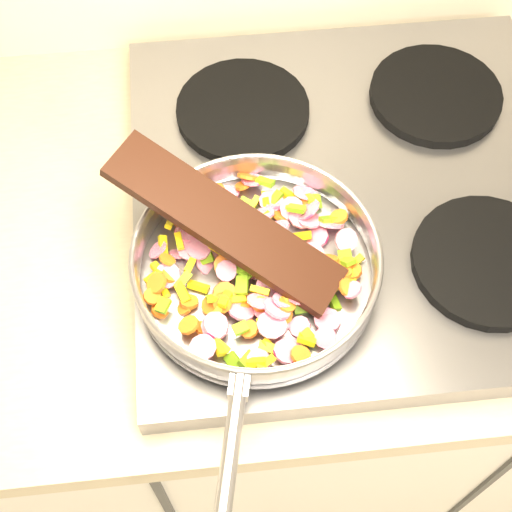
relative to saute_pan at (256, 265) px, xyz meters
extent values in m
cube|color=#939399|center=(0.15, 0.14, -0.06)|extent=(0.60, 0.60, 0.04)
cylinder|color=black|center=(0.01, 0.00, -0.04)|extent=(0.19, 0.19, 0.02)
cylinder|color=black|center=(0.29, 0.00, -0.04)|extent=(0.19, 0.19, 0.02)
cylinder|color=black|center=(0.01, 0.28, -0.04)|extent=(0.19, 0.19, 0.02)
cylinder|color=black|center=(0.29, 0.28, -0.04)|extent=(0.19, 0.19, 0.02)
cylinder|color=#9E9EA5|center=(0.00, 0.00, -0.03)|extent=(0.29, 0.29, 0.01)
torus|color=#9E9EA5|center=(0.00, 0.00, 0.00)|extent=(0.33, 0.33, 0.04)
torus|color=#9E9EA5|center=(0.00, 0.00, 0.02)|extent=(0.30, 0.30, 0.01)
cylinder|color=#9E9EA5|center=(-0.05, -0.23, 0.01)|extent=(0.06, 0.19, 0.02)
cube|color=#9E9EA5|center=(-0.03, -0.15, 0.01)|extent=(0.03, 0.03, 0.02)
cube|color=yellow|center=(0.12, 0.00, -0.02)|extent=(0.02, 0.02, 0.01)
cylinder|color=#D1145C|center=(-0.04, 0.00, 0.00)|extent=(0.03, 0.03, 0.02)
cube|color=yellow|center=(0.07, 0.00, 0.00)|extent=(0.02, 0.02, 0.02)
cube|color=yellow|center=(0.05, 0.00, -0.01)|extent=(0.01, 0.02, 0.02)
cube|color=#659B16|center=(0.09, 0.09, -0.01)|extent=(0.01, 0.02, 0.02)
cylinder|color=orange|center=(0.03, -0.05, 0.00)|extent=(0.03, 0.03, 0.02)
cylinder|color=orange|center=(0.00, -0.05, -0.01)|extent=(0.03, 0.03, 0.02)
cylinder|color=orange|center=(-0.06, 0.10, 0.00)|extent=(0.03, 0.03, 0.03)
cube|color=#659B16|center=(0.09, -0.01, -0.01)|extent=(0.02, 0.02, 0.01)
cube|color=#659B16|center=(0.03, 0.10, -0.01)|extent=(0.03, 0.02, 0.01)
cube|color=yellow|center=(0.00, -0.10, -0.02)|extent=(0.02, 0.02, 0.01)
cylinder|color=#D1145C|center=(0.10, -0.03, -0.02)|extent=(0.04, 0.04, 0.02)
cube|color=yellow|center=(0.02, 0.10, -0.01)|extent=(0.01, 0.03, 0.01)
cylinder|color=orange|center=(0.04, -0.12, -0.01)|extent=(0.03, 0.03, 0.01)
cylinder|color=#D1145C|center=(-0.08, 0.04, -0.01)|extent=(0.04, 0.04, 0.01)
cube|color=#659B16|center=(0.04, 0.01, 0.00)|extent=(0.02, 0.02, 0.01)
cylinder|color=orange|center=(-0.07, -0.07, -0.01)|extent=(0.02, 0.02, 0.02)
cylinder|color=#D1145C|center=(0.07, 0.10, -0.01)|extent=(0.05, 0.04, 0.02)
cylinder|color=#D1145C|center=(-0.09, 0.04, -0.02)|extent=(0.03, 0.03, 0.02)
cube|color=yellow|center=(0.01, -0.07, -0.01)|extent=(0.03, 0.01, 0.02)
cylinder|color=#D1145C|center=(0.02, -0.11, -0.01)|extent=(0.04, 0.04, 0.01)
cube|color=yellow|center=(-0.02, 0.11, -0.01)|extent=(0.02, 0.03, 0.01)
cylinder|color=orange|center=(0.05, -0.03, 0.00)|extent=(0.03, 0.03, 0.02)
cube|color=#659B16|center=(-0.02, 0.02, -0.02)|extent=(0.03, 0.02, 0.01)
cylinder|color=orange|center=(0.07, -0.02, -0.01)|extent=(0.03, 0.03, 0.02)
cube|color=#659B16|center=(0.03, -0.01, 0.00)|extent=(0.02, 0.02, 0.01)
cube|color=#659B16|center=(-0.03, -0.08, 0.00)|extent=(0.02, 0.02, 0.01)
cube|color=yellow|center=(-0.01, -0.12, -0.01)|extent=(0.02, 0.01, 0.01)
cylinder|color=orange|center=(-0.10, 0.02, 0.00)|extent=(0.02, 0.02, 0.02)
cube|color=#659B16|center=(0.00, 0.09, -0.01)|extent=(0.02, 0.02, 0.01)
cylinder|color=#D1145C|center=(-0.05, -0.07, 0.00)|extent=(0.04, 0.04, 0.02)
cube|color=yellow|center=(0.03, 0.03, 0.00)|extent=(0.02, 0.02, 0.01)
cube|color=yellow|center=(0.01, 0.02, -0.02)|extent=(0.02, 0.02, 0.01)
cylinder|color=orange|center=(-0.02, -0.04, -0.02)|extent=(0.04, 0.04, 0.02)
cube|color=#659B16|center=(-0.11, -0.04, 0.00)|extent=(0.02, 0.02, 0.01)
cylinder|color=orange|center=(-0.12, -0.03, -0.01)|extent=(0.03, 0.03, 0.01)
cube|color=yellow|center=(0.02, -0.06, 0.00)|extent=(0.02, 0.02, 0.01)
cylinder|color=orange|center=(0.10, -0.04, 0.00)|extent=(0.03, 0.03, 0.02)
cube|color=#659B16|center=(-0.02, -0.11, -0.01)|extent=(0.02, 0.02, 0.02)
cube|color=yellow|center=(0.00, -0.10, -0.02)|extent=(0.02, 0.02, 0.01)
cylinder|color=#D1145C|center=(0.02, 0.08, -0.01)|extent=(0.03, 0.03, 0.02)
cube|color=yellow|center=(0.06, 0.04, -0.01)|extent=(0.03, 0.02, 0.02)
cylinder|color=orange|center=(-0.08, -0.07, 0.00)|extent=(0.03, 0.03, 0.02)
cylinder|color=#D1145C|center=(0.10, 0.06, -0.01)|extent=(0.05, 0.04, 0.03)
cube|color=#659B16|center=(0.09, -0.05, -0.02)|extent=(0.02, 0.02, 0.01)
cube|color=yellow|center=(0.07, 0.00, -0.02)|extent=(0.02, 0.02, 0.01)
cube|color=#659B16|center=(-0.03, 0.10, 0.00)|extent=(0.02, 0.02, 0.02)
cube|color=yellow|center=(-0.05, -0.10, 0.00)|extent=(0.02, 0.02, 0.01)
cylinder|color=#D1145C|center=(-0.12, 0.04, -0.01)|extent=(0.03, 0.04, 0.03)
cube|color=yellow|center=(-0.11, 0.05, -0.01)|extent=(0.01, 0.03, 0.02)
cylinder|color=#D1145C|center=(0.11, -0.04, 0.00)|extent=(0.03, 0.03, 0.02)
cube|color=#659B16|center=(0.11, 0.00, 0.00)|extent=(0.02, 0.02, 0.02)
cube|color=#659B16|center=(0.08, 0.09, 0.00)|extent=(0.02, 0.01, 0.01)
cylinder|color=orange|center=(-0.07, 0.10, -0.02)|extent=(0.03, 0.03, 0.01)
cylinder|color=#D1145C|center=(0.06, 0.07, -0.01)|extent=(0.05, 0.05, 0.01)
cube|color=#659B16|center=(-0.02, -0.02, 0.00)|extent=(0.02, 0.03, 0.01)
cylinder|color=orange|center=(-0.05, 0.11, -0.01)|extent=(0.03, 0.03, 0.02)
cylinder|color=orange|center=(-0.04, 0.01, 0.00)|extent=(0.03, 0.03, 0.02)
cube|color=yellow|center=(0.05, 0.11, -0.02)|extent=(0.03, 0.02, 0.01)
cylinder|color=orange|center=(-0.09, -0.04, -0.02)|extent=(0.02, 0.03, 0.02)
cylinder|color=orange|center=(-0.04, -0.05, 0.00)|extent=(0.03, 0.03, 0.02)
cylinder|color=#D1145C|center=(0.02, 0.03, -0.02)|extent=(0.04, 0.04, 0.02)
cube|color=#659B16|center=(-0.07, 0.07, -0.01)|extent=(0.02, 0.02, 0.02)
cylinder|color=orange|center=(-0.05, 0.12, -0.01)|extent=(0.03, 0.03, 0.03)
cube|color=#659B16|center=(0.06, -0.05, 0.00)|extent=(0.02, 0.02, 0.01)
cylinder|color=#D1145C|center=(0.08, -0.07, -0.02)|extent=(0.04, 0.04, 0.02)
cube|color=yellow|center=(0.08, 0.00, -0.01)|extent=(0.03, 0.02, 0.01)
cylinder|color=#D1145C|center=(-0.05, 0.02, -0.02)|extent=(0.04, 0.04, 0.03)
cube|color=#659B16|center=(0.05, -0.04, 0.00)|extent=(0.02, 0.01, 0.01)
cube|color=yellow|center=(-0.05, 0.10, 0.00)|extent=(0.02, 0.02, 0.01)
cylinder|color=#D1145C|center=(0.00, 0.00, -0.01)|extent=(0.04, 0.05, 0.02)
cylinder|color=orange|center=(-0.12, -0.04, -0.02)|extent=(0.03, 0.03, 0.02)
cube|color=#659B16|center=(0.06, 0.07, 0.00)|extent=(0.02, 0.02, 0.01)
cube|color=#659B16|center=(-0.04, 0.11, -0.01)|extent=(0.02, 0.03, 0.01)
cube|color=yellow|center=(-0.08, 0.01, 0.00)|extent=(0.02, 0.02, 0.01)
cube|color=#659B16|center=(0.05, -0.05, -0.02)|extent=(0.02, 0.01, 0.01)
cube|color=yellow|center=(-0.04, -0.04, 0.00)|extent=(0.02, 0.02, 0.01)
cube|color=#659B16|center=(0.11, 0.06, -0.01)|extent=(0.02, 0.02, 0.02)
cube|color=yellow|center=(0.05, -0.10, -0.01)|extent=(0.02, 0.02, 0.01)
cylinder|color=#D1145C|center=(0.07, 0.08, 0.00)|extent=(0.03, 0.04, 0.03)
cylinder|color=orange|center=(-0.08, -0.03, -0.02)|extent=(0.02, 0.02, 0.01)
cylinder|color=#D1145C|center=(0.05, 0.08, -0.01)|extent=(0.04, 0.03, 0.03)
cube|color=yellow|center=(0.02, 0.07, -0.01)|extent=(0.02, 0.02, 0.01)
cylinder|color=#D1145C|center=(-0.07, -0.10, 0.00)|extent=(0.04, 0.04, 0.01)
cylinder|color=orange|center=(-0.08, 0.08, -0.02)|extent=(0.03, 0.02, 0.03)
cube|color=yellow|center=(-0.12, 0.01, -0.01)|extent=(0.02, 0.02, 0.01)
cylinder|color=#D1145C|center=(0.03, -0.11, -0.02)|extent=(0.04, 0.04, 0.02)
cube|color=yellow|center=(-0.09, -0.02, -0.01)|extent=(0.02, 0.03, 0.02)
cylinder|color=#D1145C|center=(-0.05, -0.07, 0.00)|extent=(0.04, 0.04, 0.02)
cube|color=yellow|center=(0.05, 0.02, -0.01)|extent=(0.01, 0.03, 0.01)
cylinder|color=#D1145C|center=(0.07, 0.00, 0.00)|extent=(0.05, 0.05, 0.03)
cube|color=yellow|center=(0.11, -0.02, -0.01)|extent=(0.02, 0.02, 0.02)
cylinder|color=orange|center=(-0.02, 0.03, -0.01)|extent=(0.02, 0.02, 0.02)
cube|color=#659B16|center=(-0.04, -0.11, -0.02)|extent=(0.02, 0.02, 0.02)
cube|color=yellow|center=(0.07, -0.02, 0.00)|extent=(0.03, 0.02, 0.02)
cylinder|color=#D1145C|center=(0.02, -0.06, 0.00)|extent=(0.04, 0.05, 0.03)
cylinder|color=#D1145C|center=(-0.06, -0.08, -0.01)|extent=(0.03, 0.02, 0.02)
cube|color=#659B16|center=(-0.09, -0.01, 0.00)|extent=(0.02, 0.02, 0.02)
cube|color=yellow|center=(-0.04, 0.03, 0.00)|extent=(0.02, 0.02, 0.02)
cube|color=yellow|center=(-0.08, 0.07, 0.00)|extent=(0.02, 0.02, 0.01)
cube|color=yellow|center=(0.10, 0.00, -0.02)|extent=(0.02, 0.02, 0.01)
cylinder|color=orange|center=(0.02, -0.06, -0.01)|extent=(0.03, 0.03, 0.02)
cylinder|color=#D1145C|center=(0.00, -0.05, 0.00)|extent=(0.04, 0.04, 0.03)
cylinder|color=orange|center=(0.09, 0.00, 0.00)|extent=(0.03, 0.03, 0.02)
cylinder|color=orange|center=(-0.12, -0.01, 0.00)|extent=(0.03, 0.04, 0.02)
cylinder|color=#D1145C|center=(0.07, 0.06, -0.01)|extent=(0.04, 0.04, 0.01)
cube|color=#659B16|center=(0.00, 0.03, 0.00)|extent=(0.02, 0.02, 0.01)
cylinder|color=#D1145C|center=(0.11, 0.02, 0.00)|extent=(0.04, 0.03, 0.03)
cube|color=yellow|center=(-0.08, 0.08, 0.00)|extent=(0.02, 0.02, 0.01)
cylinder|color=orange|center=(0.04, 0.08, -0.02)|extent=(0.02, 0.03, 0.02)
cylinder|color=#D1145C|center=(0.03, 0.10, -0.01)|extent=(0.04, 0.04, 0.01)
cube|color=yellow|center=(-0.10, 0.07, 0.00)|extent=(0.02, 0.03, 0.02)
cube|color=#659B16|center=(0.10, 0.06, -0.01)|extent=(0.02, 0.02, 0.02)
cube|color=#659B16|center=(0.05, -0.09, -0.01)|extent=(0.02, 0.02, 0.02)
cylinder|color=#D1145C|center=(0.03, -0.05, 0.00)|extent=(0.03, 0.03, 0.02)
cube|color=#659B16|center=(-0.01, -0.01, 0.00)|extent=(0.02, 0.02, 0.01)
cylinder|color=#D1145C|center=(0.08, -0.07, -0.01)|extent=(0.04, 0.04, 0.01)
cube|color=yellow|center=(-0.07, -0.01, -0.02)|extent=(0.03, 0.02, 0.01)
cube|color=#659B16|center=(-0.05, 0.05, -0.02)|extent=(0.02, 0.01, 0.01)
cylinder|color=orange|center=(0.00, 0.12, -0.01)|extent=(0.02, 0.02, 0.02)
cylinder|color=orange|center=(0.04, 0.10, -0.02)|extent=(0.04, 0.04, 0.01)
cube|color=yellow|center=(0.00, -0.12, -0.01)|extent=(0.03, 0.02, 0.01)
cylinder|color=#D1145C|center=(-0.01, -0.12, -0.01)|extent=(0.03, 0.04, 0.02)
cube|color=yellow|center=(-0.04, 0.05, -0.02)|extent=(0.03, 0.01, 0.02)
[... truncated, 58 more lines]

